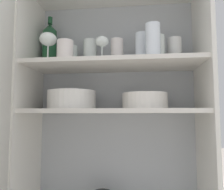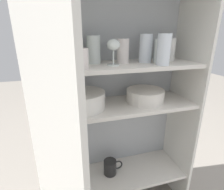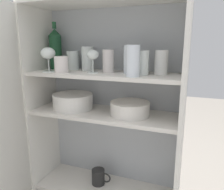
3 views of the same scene
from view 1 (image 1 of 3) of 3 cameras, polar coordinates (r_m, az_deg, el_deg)
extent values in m
cube|color=#B2B7BC|center=(1.21, 1.00, -7.41)|extent=(0.87, 0.02, 1.32)
cube|color=white|center=(1.18, -20.98, -7.12)|extent=(0.02, 0.32, 1.32)
cube|color=white|center=(1.10, 23.18, -7.23)|extent=(0.02, 0.32, 1.32)
cube|color=silver|center=(1.06, 0.21, -4.22)|extent=(0.84, 0.28, 0.02)
cube|color=silver|center=(1.08, 0.20, 7.85)|extent=(0.84, 0.28, 0.02)
cylinder|color=white|center=(1.21, -10.68, 9.79)|extent=(0.07, 0.07, 0.11)
cylinder|color=white|center=(1.18, -5.76, 10.84)|extent=(0.07, 0.07, 0.14)
cylinder|color=silver|center=(1.12, 1.32, 11.27)|extent=(0.07, 0.07, 0.12)
cylinder|color=white|center=(1.11, 7.91, 12.05)|extent=(0.07, 0.07, 0.15)
cylinder|color=white|center=(1.14, 16.03, 11.10)|extent=(0.07, 0.07, 0.12)
cylinder|color=silver|center=(1.06, -12.15, 11.32)|extent=(0.08, 0.08, 0.09)
cylinder|color=white|center=(1.01, 10.65, 13.84)|extent=(0.07, 0.07, 0.15)
cylinder|color=white|center=(1.08, 11.83, 11.85)|extent=(0.07, 0.07, 0.12)
cylinder|color=white|center=(1.06, -2.63, 8.90)|extent=(0.06, 0.06, 0.01)
cylinder|color=white|center=(1.07, -2.63, 10.79)|extent=(0.01, 0.01, 0.07)
ellipsoid|color=white|center=(1.08, -2.61, 13.80)|extent=(0.06, 0.06, 0.05)
cylinder|color=white|center=(1.08, -16.46, 8.75)|extent=(0.07, 0.07, 0.01)
cylinder|color=white|center=(1.09, -16.41, 10.58)|extent=(0.01, 0.01, 0.07)
ellipsoid|color=white|center=(1.11, -16.33, 13.82)|extent=(0.08, 0.08, 0.06)
cylinder|color=#194728|center=(1.27, -16.03, 11.38)|extent=(0.08, 0.08, 0.21)
cone|color=#194728|center=(1.31, -15.89, 16.54)|extent=(0.08, 0.08, 0.04)
cylinder|color=#194728|center=(1.32, -15.84, 18.15)|extent=(0.02, 0.02, 0.04)
cylinder|color=white|center=(1.10, -10.46, -3.42)|extent=(0.24, 0.24, 0.01)
cylinder|color=white|center=(1.10, -10.45, -2.95)|extent=(0.24, 0.24, 0.01)
cylinder|color=white|center=(1.10, -10.44, -2.48)|extent=(0.24, 0.24, 0.01)
cylinder|color=white|center=(1.10, -10.43, -2.01)|extent=(0.24, 0.24, 0.01)
cylinder|color=white|center=(1.10, -10.43, -1.55)|extent=(0.24, 0.24, 0.01)
cylinder|color=white|center=(1.10, -10.42, -1.08)|extent=(0.24, 0.24, 0.01)
cylinder|color=white|center=(1.10, -10.41, -0.61)|extent=(0.24, 0.24, 0.01)
cylinder|color=white|center=(1.10, -10.40, -0.15)|extent=(0.24, 0.24, 0.01)
cylinder|color=white|center=(1.11, -10.40, 0.32)|extent=(0.24, 0.24, 0.01)
cylinder|color=white|center=(1.11, -10.39, 0.78)|extent=(0.24, 0.24, 0.01)
cylinder|color=silver|center=(1.05, 8.56, -1.59)|extent=(0.21, 0.21, 0.07)
torus|color=silver|center=(1.05, 8.54, 0.21)|extent=(0.21, 0.21, 0.01)
camera|label=2|loc=(0.60, -55.20, 38.53)|focal=28.00mm
camera|label=3|loc=(0.54, 99.29, 49.54)|focal=35.00mm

